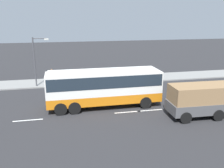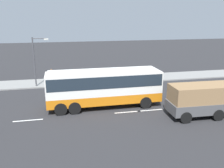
{
  "view_description": "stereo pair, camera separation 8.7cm",
  "coord_description": "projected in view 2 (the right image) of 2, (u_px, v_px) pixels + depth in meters",
  "views": [
    {
      "loc": [
        -4.19,
        -21.68,
        8.36
      ],
      "look_at": [
        0.38,
        0.06,
        2.08
      ],
      "focal_mm": 39.01,
      "sensor_mm": 36.0,
      "label": 1
    },
    {
      "loc": [
        -4.28,
        -21.66,
        8.36
      ],
      "look_at": [
        0.38,
        0.06,
        2.08
      ],
      "focal_mm": 39.01,
      "sensor_mm": 36.0,
      "label": 2
    }
  ],
  "objects": [
    {
      "name": "pedestrian_near_curb",
      "position": [
        137.0,
        73.0,
        31.74
      ],
      "size": [
        0.32,
        0.32,
        1.76
      ],
      "rotation": [
        0.0,
        0.0,
        4.65
      ],
      "color": "#38334C",
      "rests_on": "sidewalk_curb"
    },
    {
      "name": "pedestrian_at_crossing",
      "position": [
        52.0,
        74.0,
        31.21
      ],
      "size": [
        0.32,
        0.32,
        1.62
      ],
      "rotation": [
        0.0,
        0.0,
        3.06
      ],
      "color": "#38334C",
      "rests_on": "sidewalk_curb"
    },
    {
      "name": "lane_centreline",
      "position": [
        39.0,
        119.0,
        20.25
      ],
      "size": [
        23.29,
        0.16,
        0.01
      ],
      "color": "white",
      "rests_on": "ground_plane"
    },
    {
      "name": "sidewalk_curb",
      "position": [
        95.0,
        80.0,
        32.16
      ],
      "size": [
        80.0,
        4.0,
        0.15
      ],
      "primitive_type": "cube",
      "color": "gray",
      "rests_on": "ground_plane"
    },
    {
      "name": "ground_plane",
      "position": [
        108.0,
        105.0,
        23.52
      ],
      "size": [
        120.0,
        120.0,
        0.0
      ],
      "primitive_type": "plane",
      "color": "#28282B"
    },
    {
      "name": "cargo_truck",
      "position": [
        213.0,
        98.0,
        20.74
      ],
      "size": [
        7.99,
        2.7,
        2.79
      ],
      "rotation": [
        0.0,
        0.0,
        -0.03
      ],
      "color": "navy",
      "rests_on": "ground_plane"
    },
    {
      "name": "coach_bus",
      "position": [
        104.0,
        85.0,
        22.57
      ],
      "size": [
        10.56,
        2.84,
        3.5
      ],
      "rotation": [
        0.0,
        0.0,
        0.01
      ],
      "color": "orange",
      "rests_on": "ground_plane"
    },
    {
      "name": "street_lamp",
      "position": [
        36.0,
        58.0,
        28.47
      ],
      "size": [
        1.86,
        0.24,
        5.81
      ],
      "color": "#47474C",
      "rests_on": "sidewalk_curb"
    }
  ]
}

